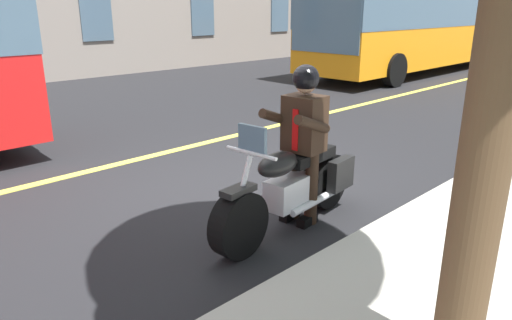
# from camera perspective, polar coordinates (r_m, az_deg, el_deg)

# --- Properties ---
(ground_plane) EXTENTS (80.00, 80.00, 0.00)m
(ground_plane) POSITION_cam_1_polar(r_m,az_deg,el_deg) (6.22, -2.81, -3.58)
(ground_plane) COLOR black
(lane_center_stripe) EXTENTS (60.00, 0.16, 0.01)m
(lane_center_stripe) POSITION_cam_1_polar(r_m,az_deg,el_deg) (7.75, -12.64, 0.47)
(lane_center_stripe) COLOR #E5DB4C
(lane_center_stripe) RESTS_ON ground_plane
(motorcycle_main) EXTENTS (2.22, 0.73, 1.26)m
(motorcycle_main) POSITION_cam_1_polar(r_m,az_deg,el_deg) (5.05, 4.36, -3.37)
(motorcycle_main) COLOR black
(motorcycle_main) RESTS_ON ground_plane
(rider_main) EXTENTS (0.66, 0.59, 1.74)m
(rider_main) POSITION_cam_1_polar(r_m,az_deg,el_deg) (5.02, 5.77, 3.47)
(rider_main) COLOR black
(rider_main) RESTS_ON ground_plane
(bus_far) EXTENTS (11.05, 2.70, 3.30)m
(bus_far) POSITION_cam_1_polar(r_m,az_deg,el_deg) (18.40, 19.33, 15.86)
(bus_far) COLOR orange
(bus_far) RESTS_ON ground_plane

